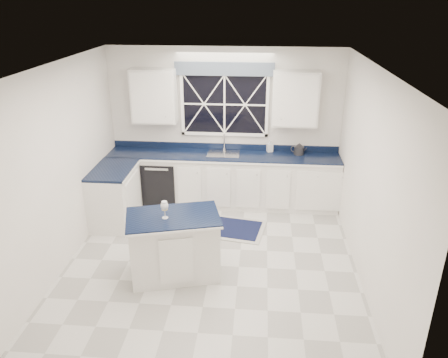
# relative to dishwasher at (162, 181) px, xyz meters

# --- Properties ---
(ground) EXTENTS (4.50, 4.50, 0.00)m
(ground) POSITION_rel_dishwasher_xyz_m (1.10, -1.95, -0.41)
(ground) COLOR silver
(ground) RESTS_ON ground
(back_wall) EXTENTS (4.00, 0.10, 2.70)m
(back_wall) POSITION_rel_dishwasher_xyz_m (1.10, 0.30, 0.94)
(back_wall) COLOR white
(back_wall) RESTS_ON ground
(base_cabinets) EXTENTS (3.99, 1.60, 0.90)m
(base_cabinets) POSITION_rel_dishwasher_xyz_m (0.77, -0.17, 0.04)
(base_cabinets) COLOR white
(base_cabinets) RESTS_ON ground
(countertop) EXTENTS (3.98, 0.64, 0.04)m
(countertop) POSITION_rel_dishwasher_xyz_m (1.10, 0.00, 0.51)
(countertop) COLOR black
(countertop) RESTS_ON base_cabinets
(dishwasher) EXTENTS (0.60, 0.58, 0.82)m
(dishwasher) POSITION_rel_dishwasher_xyz_m (0.00, 0.00, 0.00)
(dishwasher) COLOR black
(dishwasher) RESTS_ON ground
(window) EXTENTS (1.65, 0.09, 1.26)m
(window) POSITION_rel_dishwasher_xyz_m (1.10, 0.25, 1.42)
(window) COLOR black
(window) RESTS_ON ground
(upper_cabinets) EXTENTS (3.10, 0.34, 0.90)m
(upper_cabinets) POSITION_rel_dishwasher_xyz_m (1.10, 0.13, 1.49)
(upper_cabinets) COLOR white
(upper_cabinets) RESTS_ON ground
(faucet) EXTENTS (0.05, 0.20, 0.30)m
(faucet) POSITION_rel_dishwasher_xyz_m (1.10, 0.19, 0.69)
(faucet) COLOR #B8B8BA
(faucet) RESTS_ON countertop
(island) EXTENTS (1.32, 0.99, 0.88)m
(island) POSITION_rel_dishwasher_xyz_m (0.65, -2.18, 0.03)
(island) COLOR white
(island) RESTS_ON ground
(rug) EXTENTS (1.38, 0.98, 0.02)m
(rug) POSITION_rel_dishwasher_xyz_m (1.20, -0.88, -0.40)
(rug) COLOR #A9A9A4
(rug) RESTS_ON ground
(kettle) EXTENTS (0.28, 0.22, 0.20)m
(kettle) POSITION_rel_dishwasher_xyz_m (2.39, 0.12, 0.62)
(kettle) COLOR #313134
(kettle) RESTS_ON countertop
(wine_glass) EXTENTS (0.10, 0.10, 0.23)m
(wine_glass) POSITION_rel_dishwasher_xyz_m (0.56, -2.24, 0.63)
(wine_glass) COLOR silver
(wine_glass) RESTS_ON island
(soap_bottle) EXTENTS (0.12, 0.12, 0.21)m
(soap_bottle) POSITION_rel_dishwasher_xyz_m (1.90, 0.22, 0.64)
(soap_bottle) COLOR silver
(soap_bottle) RESTS_ON countertop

